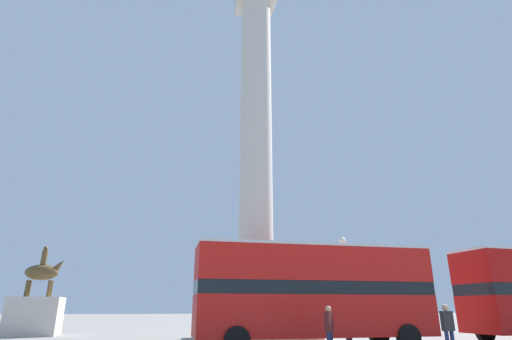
{
  "coord_description": "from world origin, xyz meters",
  "views": [
    {
      "loc": [
        -5.06,
        -22.83,
        1.65
      ],
      "look_at": [
        0.0,
        0.0,
        9.73
      ],
      "focal_mm": 28.0,
      "sensor_mm": 36.0,
      "label": 1
    }
  ],
  "objects_px": {
    "equestrian_statue": "(36,309)",
    "pedestrian_by_plinth": "(448,327)",
    "bus_a": "(314,290)",
    "pedestrian_near_lamp": "(329,328)",
    "street_lamp": "(345,284)",
    "monument_column": "(256,189)"
  },
  "relations": [
    {
      "from": "monument_column",
      "to": "street_lamp",
      "type": "relative_size",
      "value": 4.69
    },
    {
      "from": "bus_a",
      "to": "equestrian_statue",
      "type": "relative_size",
      "value": 1.88
    },
    {
      "from": "equestrian_statue",
      "to": "pedestrian_by_plinth",
      "type": "distance_m",
      "value": 23.49
    },
    {
      "from": "bus_a",
      "to": "pedestrian_near_lamp",
      "type": "relative_size",
      "value": 6.03
    },
    {
      "from": "street_lamp",
      "to": "pedestrian_by_plinth",
      "type": "xyz_separation_m",
      "value": [
        1.09,
        -6.08,
        -1.79
      ]
    },
    {
      "from": "pedestrian_by_plinth",
      "to": "bus_a",
      "type": "bearing_deg",
      "value": -54.19
    },
    {
      "from": "bus_a",
      "to": "pedestrian_by_plinth",
      "type": "relative_size",
      "value": 5.85
    },
    {
      "from": "bus_a",
      "to": "pedestrian_near_lamp",
      "type": "bearing_deg",
      "value": -100.83
    },
    {
      "from": "monument_column",
      "to": "pedestrian_near_lamp",
      "type": "relative_size",
      "value": 14.21
    },
    {
      "from": "monument_column",
      "to": "street_lamp",
      "type": "xyz_separation_m",
      "value": [
        3.97,
        -3.16,
        -5.75
      ]
    },
    {
      "from": "pedestrian_near_lamp",
      "to": "pedestrian_by_plinth",
      "type": "relative_size",
      "value": 0.97
    },
    {
      "from": "equestrian_statue",
      "to": "street_lamp",
      "type": "xyz_separation_m",
      "value": [
        16.79,
        -9.14,
        1.25
      ]
    },
    {
      "from": "equestrian_statue",
      "to": "pedestrian_near_lamp",
      "type": "distance_m",
      "value": 19.84
    },
    {
      "from": "monument_column",
      "to": "street_lamp",
      "type": "bearing_deg",
      "value": -38.54
    },
    {
      "from": "bus_a",
      "to": "equestrian_statue",
      "type": "xyz_separation_m",
      "value": [
        -14.18,
        11.54,
        -0.83
      ]
    },
    {
      "from": "monument_column",
      "to": "pedestrian_by_plinth",
      "type": "height_order",
      "value": "monument_column"
    },
    {
      "from": "street_lamp",
      "to": "pedestrian_near_lamp",
      "type": "height_order",
      "value": "street_lamp"
    },
    {
      "from": "street_lamp",
      "to": "pedestrian_near_lamp",
      "type": "xyz_separation_m",
      "value": [
        -3.16,
        -5.26,
        -1.83
      ]
    },
    {
      "from": "monument_column",
      "to": "equestrian_statue",
      "type": "xyz_separation_m",
      "value": [
        -12.82,
        5.97,
        -6.99
      ]
    },
    {
      "from": "monument_column",
      "to": "pedestrian_near_lamp",
      "type": "xyz_separation_m",
      "value": [
        0.82,
        -8.43,
        -7.57
      ]
    },
    {
      "from": "pedestrian_by_plinth",
      "to": "monument_column",
      "type": "bearing_deg",
      "value": -70.72
    },
    {
      "from": "bus_a",
      "to": "street_lamp",
      "type": "distance_m",
      "value": 3.58
    }
  ]
}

